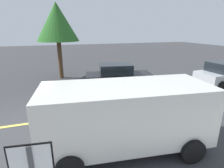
{
  "coord_description": "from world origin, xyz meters",
  "views": [
    {
      "loc": [
        1.31,
        -7.48,
        3.83
      ],
      "look_at": [
        3.87,
        0.23,
        1.32
      ],
      "focal_mm": 28.6,
      "sensor_mm": 36.0,
      "label": 1
    }
  ],
  "objects_px": {
    "white_van": "(125,114)",
    "car_silver_approaching": "(224,74)",
    "tree_left_verge": "(57,22)",
    "car_black_crossing": "(118,76)"
  },
  "relations": [
    {
      "from": "white_van",
      "to": "car_silver_approaching",
      "type": "relative_size",
      "value": 1.33
    },
    {
      "from": "car_silver_approaching",
      "to": "tree_left_verge",
      "type": "distance_m",
      "value": 12.69
    },
    {
      "from": "white_van",
      "to": "car_black_crossing",
      "type": "relative_size",
      "value": 1.17
    },
    {
      "from": "car_black_crossing",
      "to": "tree_left_verge",
      "type": "distance_m",
      "value": 6.21
    },
    {
      "from": "white_van",
      "to": "car_black_crossing",
      "type": "height_order",
      "value": "white_van"
    },
    {
      "from": "white_van",
      "to": "car_silver_approaching",
      "type": "height_order",
      "value": "white_van"
    },
    {
      "from": "white_van",
      "to": "car_silver_approaching",
      "type": "distance_m",
      "value": 10.39
    },
    {
      "from": "white_van",
      "to": "tree_left_verge",
      "type": "relative_size",
      "value": 0.94
    },
    {
      "from": "car_silver_approaching",
      "to": "tree_left_verge",
      "type": "height_order",
      "value": "tree_left_verge"
    },
    {
      "from": "car_silver_approaching",
      "to": "tree_left_verge",
      "type": "bearing_deg",
      "value": 152.97
    }
  ]
}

